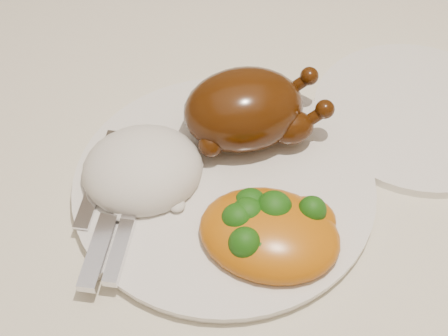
{
  "coord_description": "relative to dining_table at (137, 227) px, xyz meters",
  "views": [
    {
      "loc": [
        0.05,
        -0.43,
        1.28
      ],
      "look_at": [
        0.1,
        -0.03,
        0.8
      ],
      "focal_mm": 50.0,
      "sensor_mm": 36.0,
      "label": 1
    }
  ],
  "objects": [
    {
      "name": "roast_chicken",
      "position": [
        0.13,
        0.03,
        0.15
      ],
      "size": [
        0.16,
        0.11,
        0.08
      ],
      "rotation": [
        0.0,
        0.0,
        0.1
      ],
      "color": "#452207",
      "rests_on": "dinner_plate"
    },
    {
      "name": "dinner_plate",
      "position": [
        0.1,
        -0.03,
        0.11
      ],
      "size": [
        0.38,
        0.38,
        0.01
      ],
      "primitive_type": "cylinder",
      "rotation": [
        0.0,
        0.0,
        -0.31
      ],
      "color": "white",
      "rests_on": "tablecloth"
    },
    {
      "name": "cutlery",
      "position": [
        -0.02,
        -0.08,
        0.12
      ],
      "size": [
        0.07,
        0.2,
        0.01
      ],
      "rotation": [
        0.0,
        0.0,
        -0.28
      ],
      "color": "silver",
      "rests_on": "dinner_plate"
    },
    {
      "name": "dining_table",
      "position": [
        0.0,
        0.0,
        0.0
      ],
      "size": [
        1.6,
        0.9,
        0.76
      ],
      "color": "brown",
      "rests_on": "floor"
    },
    {
      "name": "tablecloth",
      "position": [
        0.0,
        0.0,
        0.07
      ],
      "size": [
        1.73,
        1.03,
        0.18
      ],
      "color": "beige",
      "rests_on": "dining_table"
    },
    {
      "name": "rice_mound",
      "position": [
        0.02,
        -0.02,
        0.13
      ],
      "size": [
        0.13,
        0.12,
        0.06
      ],
      "rotation": [
        0.0,
        0.0,
        0.08
      ],
      "color": "white",
      "rests_on": "dinner_plate"
    },
    {
      "name": "side_plate",
      "position": [
        0.33,
        0.04,
        0.11
      ],
      "size": [
        0.3,
        0.3,
        0.01
      ],
      "primitive_type": "cylinder",
      "rotation": [
        0.0,
        0.0,
        0.33
      ],
      "color": "white",
      "rests_on": "tablecloth"
    },
    {
      "name": "mac_and_cheese",
      "position": [
        0.13,
        -0.11,
        0.13
      ],
      "size": [
        0.16,
        0.15,
        0.05
      ],
      "rotation": [
        0.0,
        0.0,
        -0.4
      ],
      "color": "orange",
      "rests_on": "dinner_plate"
    }
  ]
}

